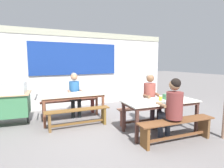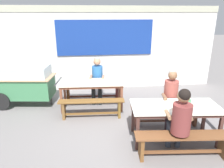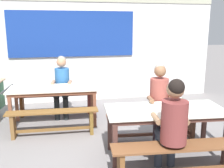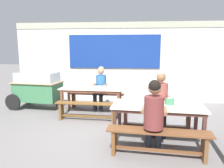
% 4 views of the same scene
% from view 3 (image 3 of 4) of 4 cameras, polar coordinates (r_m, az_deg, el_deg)
% --- Properties ---
extents(ground_plane, '(40.00, 40.00, 0.00)m').
position_cam_3_polar(ground_plane, '(4.22, -3.17, -13.98)').
color(ground_plane, slate).
extents(backdrop_wall, '(7.08, 0.23, 2.67)m').
position_cam_3_polar(backdrop_wall, '(6.59, -7.28, 8.36)').
color(backdrop_wall, silver).
rests_on(backdrop_wall, ground_plane).
extents(dining_table_far, '(1.72, 0.76, 0.74)m').
position_cam_3_polar(dining_table_far, '(5.10, -12.79, -1.60)').
color(dining_table_far, beige).
rests_on(dining_table_far, ground_plane).
extents(dining_table_near, '(1.76, 0.91, 0.74)m').
position_cam_3_polar(dining_table_near, '(3.79, 11.72, -6.49)').
color(dining_table_near, silver).
rests_on(dining_table_near, ground_plane).
extents(bench_far_back, '(1.68, 0.33, 0.46)m').
position_cam_3_polar(bench_far_back, '(5.74, -12.29, -3.74)').
color(bench_far_back, brown).
rests_on(bench_far_back, ground_plane).
extents(bench_far_front, '(1.59, 0.33, 0.46)m').
position_cam_3_polar(bench_far_front, '(4.66, -12.96, -7.61)').
color(bench_far_front, brown).
rests_on(bench_far_front, ground_plane).
extents(bench_near_back, '(1.59, 0.39, 0.46)m').
position_cam_3_polar(bench_near_back, '(4.42, 9.17, -8.68)').
color(bench_near_back, brown).
rests_on(bench_near_back, ground_plane).
extents(bench_near_front, '(1.72, 0.46, 0.46)m').
position_cam_3_polar(bench_near_front, '(3.44, 14.50, -15.16)').
color(bench_near_front, brown).
rests_on(bench_near_front, ground_plane).
extents(person_near_front, '(0.47, 0.54, 1.30)m').
position_cam_3_polar(person_near_front, '(3.29, 13.26, -8.13)').
color(person_near_front, '#313847').
rests_on(person_near_front, ground_plane).
extents(person_center_facing, '(0.45, 0.57, 1.28)m').
position_cam_3_polar(person_center_facing, '(5.55, -11.03, 0.29)').
color(person_center_facing, black).
rests_on(person_center_facing, ground_plane).
extents(person_right_near_table, '(0.46, 0.56, 1.32)m').
position_cam_3_polar(person_right_near_table, '(4.24, 10.52, -3.42)').
color(person_right_near_table, '#2B2025').
rests_on(person_right_near_table, ground_plane).
extents(tissue_box, '(0.16, 0.11, 0.14)m').
position_cam_3_polar(tissue_box, '(3.88, 14.60, -4.09)').
color(tissue_box, '#3F8055').
rests_on(tissue_box, dining_table_near).
extents(condiment_jar, '(0.07, 0.07, 0.12)m').
position_cam_3_polar(condiment_jar, '(3.74, 11.76, -4.67)').
color(condiment_jar, yellow).
rests_on(condiment_jar, dining_table_near).
extents(soup_bowl, '(0.17, 0.17, 0.04)m').
position_cam_3_polar(soup_bowl, '(5.14, -10.70, -0.29)').
color(soup_bowl, silver).
rests_on(soup_bowl, dining_table_far).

